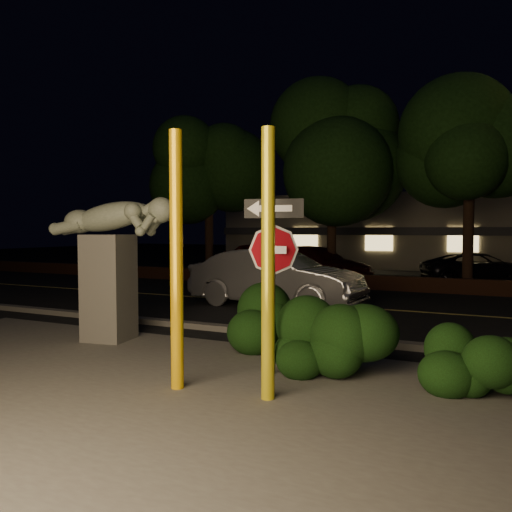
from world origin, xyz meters
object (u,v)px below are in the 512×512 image
Objects in this scene: sculpture at (111,253)px; parked_car_red at (263,259)px; yellow_pole_left at (177,261)px; silver_sedan at (276,278)px; signpost at (273,250)px; yellow_pole_right at (268,265)px; parked_car_darkred at (316,264)px; parked_car_dark at (481,269)px.

sculpture reaches higher than parked_car_red.
yellow_pole_left is 0.71× the size of silver_sedan.
signpost reaches higher than parked_car_red.
signpost is 0.53× the size of silver_sedan.
yellow_pole_right is 1.07m from signpost.
yellow_pole_right is 1.24× the size of sculpture.
silver_sedan is 1.06× the size of parked_car_red.
signpost is at bearing -20.99° from sculpture.
yellow_pole_right reaches higher than parked_car_darkred.
yellow_pole_left is 0.75× the size of parked_car_red.
signpost is at bearing 147.93° from parked_car_dark.
sculpture is at bearing 133.50° from parked_car_dark.
signpost is (0.87, 1.12, 0.11)m from yellow_pole_left.
silver_sedan is 8.94m from parked_car_red.
sculpture is at bearing -142.83° from parked_car_red.
yellow_pole_right is 14.14m from parked_car_darkred.
sculpture is at bearing 145.68° from yellow_pole_left.
signpost reaches higher than parked_car_darkred.
signpost is 3.67m from sculpture.
yellow_pole_left reaches higher than silver_sedan.
parked_car_red is (-5.58, 14.97, -0.91)m from yellow_pole_left.
sculpture is at bearing 155.75° from signpost.
parked_car_dark is (3.34, 15.27, -1.07)m from yellow_pole_left.
yellow_pole_right is 15.33m from parked_car_dark.
yellow_pole_left reaches higher than sculpture.
yellow_pole_left is at bearing -174.23° from yellow_pole_right.
yellow_pole_left is 1.42m from signpost.
yellow_pole_left reaches higher than yellow_pole_right.
parked_car_dark is at bearing -26.07° from silver_sedan.
parked_car_red reaches higher than parked_car_darkred.
parked_car_darkred is at bearing 82.61° from parked_car_dark.
sculpture is at bearing 156.28° from yellow_pole_right.
signpost is at bearing -146.74° from parked_car_darkred.
parked_car_red is at bearing 31.22° from silver_sedan.
sculpture is 13.45m from parked_car_red.
silver_sedan reaches higher than parked_car_red.
parked_car_darkred is at bearing -89.09° from parked_car_red.
parked_car_red reaches higher than parked_car_dark.
sculpture is at bearing -162.73° from parked_car_darkred.
yellow_pole_left is 1.33× the size of signpost.
signpost is 0.94× the size of sculpture.
sculpture is 0.56× the size of silver_sedan.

